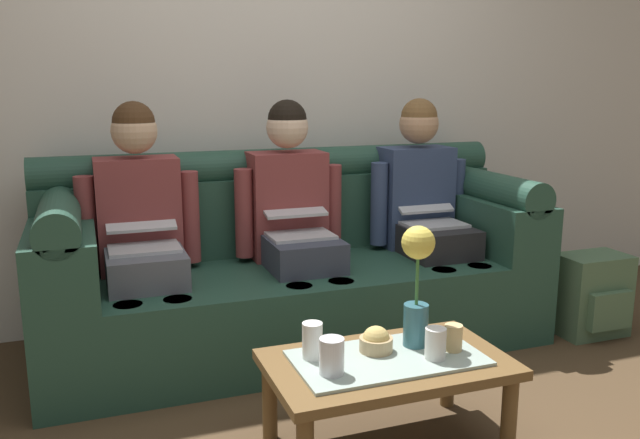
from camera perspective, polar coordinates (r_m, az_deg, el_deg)
back_wall_patterned at (r=3.69m, az=-5.01°, el=14.11°), size 6.00×0.12×2.90m
couch at (r=3.32m, az=-2.28°, el=-4.52°), size 2.44×0.88×0.96m
person_left at (r=3.11m, az=-15.32°, el=-0.55°), size 0.56×0.67×1.22m
person_middle at (r=3.24m, az=-2.29°, el=0.39°), size 0.56×0.67×1.22m
person_right at (r=3.53m, az=9.13°, el=1.20°), size 0.56×0.67×1.22m
coffee_table at (r=2.40m, az=5.87°, el=-13.02°), size 0.86×0.51×0.35m
flower_vase at (r=2.39m, az=8.47°, el=-5.08°), size 0.12×0.12×0.45m
snack_bowl at (r=2.40m, az=4.91°, el=-10.55°), size 0.12×0.12×0.10m
cup_near_left at (r=2.33m, az=-0.67°, el=-10.50°), size 0.07×0.07×0.13m
cup_near_right at (r=2.21m, az=1.03°, el=-11.83°), size 0.08×0.08×0.12m
cup_far_center at (r=2.36m, az=10.03°, el=-10.59°), size 0.07×0.07×0.11m
cup_far_left at (r=2.44m, az=11.54°, el=-10.06°), size 0.07×0.07×0.10m
backpack_right at (r=3.72m, az=22.65°, el=-6.13°), size 0.36×0.28×0.43m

